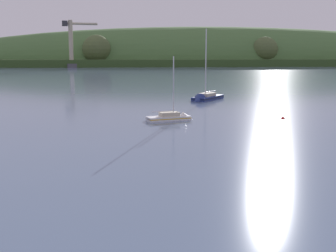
# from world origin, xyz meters

# --- Properties ---
(far_shoreline_hill) EXTENTS (465.68, 102.86, 45.75)m
(far_shoreline_hill) POSITION_xyz_m (57.61, 258.92, 0.22)
(far_shoreline_hill) COLOR #314A21
(far_shoreline_hill) RESTS_ON ground
(dockside_crane) EXTENTS (17.72, 5.84, 23.75)m
(dockside_crane) POSITION_xyz_m (-18.87, 225.54, 11.99)
(dockside_crane) COLOR #4C4C51
(dockside_crane) RESTS_ON ground
(sailboat_near_mooring) EXTENTS (7.64, 8.19, 13.49)m
(sailboat_near_mooring) POSITION_xyz_m (10.88, 65.66, 0.19)
(sailboat_near_mooring) COLOR navy
(sailboat_near_mooring) RESTS_ON ground
(sailboat_outer_reach) EXTENTS (6.32, 3.09, 8.83)m
(sailboat_outer_reach) POSITION_xyz_m (1.47, 44.06, 0.12)
(sailboat_outer_reach) COLOR white
(sailboat_outer_reach) RESTS_ON ground
(mooring_buoy_midchannel) EXTENTS (0.48, 0.48, 0.56)m
(mooring_buoy_midchannel) POSITION_xyz_m (15.48, 42.98, 0.00)
(mooring_buoy_midchannel) COLOR red
(mooring_buoy_midchannel) RESTS_ON ground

